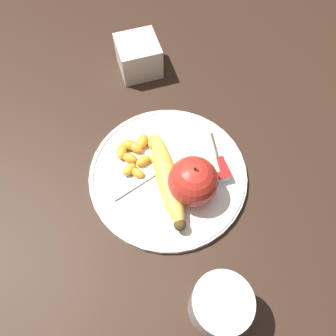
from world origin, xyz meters
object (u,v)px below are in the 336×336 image
object	(u,v)px
apple	(193,181)
plate	(168,174)
juice_glass	(218,306)
bread_slice	(188,155)
fork	(163,169)
condiment_caddy	(139,56)
jam_packet	(217,171)
banana	(168,180)

from	to	relation	value
apple	plate	bearing A→B (deg)	-148.40
juice_glass	bread_slice	world-z (taller)	juice_glass
plate	apple	xyz separation A→B (m)	(0.05, 0.03, 0.04)
bread_slice	fork	xyz separation A→B (m)	(0.01, -0.05, -0.01)
condiment_caddy	jam_packet	bearing A→B (deg)	12.08
bread_slice	fork	size ratio (longest dim) A/B	0.65
juice_glass	apple	xyz separation A→B (m)	(-0.18, 0.03, 0.01)
plate	condiment_caddy	world-z (taller)	condiment_caddy
plate	banana	world-z (taller)	banana
plate	bread_slice	bearing A→B (deg)	113.93
fork	banana	bearing A→B (deg)	-108.61
fork	jam_packet	distance (m)	0.10
juice_glass	banana	world-z (taller)	juice_glass
jam_packet	banana	bearing A→B (deg)	-93.62
fork	bread_slice	bearing A→B (deg)	-7.49
condiment_caddy	bread_slice	bearing A→B (deg)	5.76
bread_slice	banana	bearing A→B (deg)	-51.75
apple	fork	xyz separation A→B (m)	(-0.05, -0.03, -0.04)
banana	fork	xyz separation A→B (m)	(-0.03, 0.00, -0.02)
bread_slice	jam_packet	bearing A→B (deg)	39.42
plate	apple	world-z (taller)	apple
fork	juice_glass	bearing A→B (deg)	-106.69
plate	banana	bearing A→B (deg)	-19.01
plate	juice_glass	distance (m)	0.23
apple	condiment_caddy	xyz separation A→B (m)	(-0.31, -0.01, -0.02)
banana	condiment_caddy	world-z (taller)	condiment_caddy
juice_glass	apple	distance (m)	0.18
condiment_caddy	banana	bearing A→B (deg)	-5.21
juice_glass	fork	xyz separation A→B (m)	(-0.24, -0.01, -0.03)
apple	condiment_caddy	world-z (taller)	apple
apple	banana	xyz separation A→B (m)	(-0.02, -0.03, -0.02)
apple	jam_packet	bearing A→B (deg)	109.54
jam_packet	bread_slice	bearing A→B (deg)	-140.58
fork	plate	bearing A→B (deg)	-72.39
apple	jam_packet	distance (m)	0.06
juice_glass	condiment_caddy	xyz separation A→B (m)	(-0.49, 0.02, -0.01)
apple	jam_packet	xyz separation A→B (m)	(-0.02, 0.05, -0.03)
fork	jam_packet	bearing A→B (deg)	-40.52
plate	condiment_caddy	bearing A→B (deg)	175.91
bread_slice	fork	distance (m)	0.05
banana	jam_packet	xyz separation A→B (m)	(0.01, 0.09, -0.01)
jam_packet	fork	bearing A→B (deg)	-112.14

